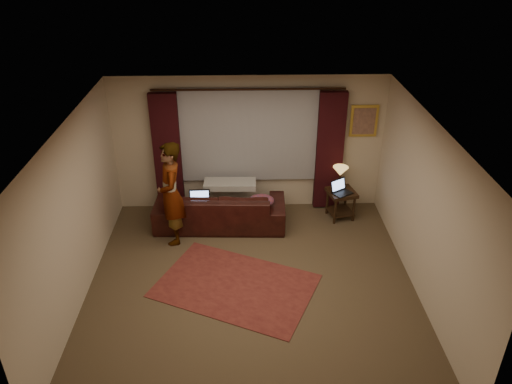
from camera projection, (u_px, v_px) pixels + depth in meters
floor at (252, 286)px, 7.70m from camera, size 5.00×5.00×0.01m
ceiling at (251, 128)px, 6.44m from camera, size 5.00×5.00×0.02m
wall_back at (249, 144)px, 9.26m from camera, size 5.00×0.02×2.60m
wall_front at (256, 347)px, 4.88m from camera, size 5.00×0.02×2.60m
wall_left at (74, 217)px, 7.01m from camera, size 0.02×5.00×2.60m
wall_right at (426, 212)px, 7.13m from camera, size 0.02×5.00×2.60m
sheer_curtain at (249, 136)px, 9.11m from camera, size 2.50×0.05×1.80m
drape_left at (168, 154)px, 9.18m from camera, size 0.50×0.14×2.30m
drape_right at (329, 152)px, 9.26m from camera, size 0.50×0.14×2.30m
curtain_rod at (248, 89)px, 8.64m from camera, size 0.04×0.04×3.40m
picture_frame at (364, 121)px, 9.07m from camera, size 0.50×0.04×0.60m
sofa at (220, 202)px, 9.03m from camera, size 2.40×1.11×0.95m
throw_blanket at (230, 172)px, 9.01m from camera, size 0.96×0.40×0.11m
clothing_pile at (261, 201)px, 8.85m from camera, size 0.47×0.36×0.20m
laptop_sofa at (199, 201)px, 8.80m from camera, size 0.38×0.41×0.27m
area_rug at (235, 286)px, 7.70m from camera, size 2.76×2.38×0.01m
end_table at (340, 204)px, 9.35m from camera, size 0.58×0.58×0.56m
tiffany_lamp at (340, 178)px, 9.17m from camera, size 0.33×0.33×0.46m
laptop_table at (343, 188)px, 9.07m from camera, size 0.48×0.49×0.24m
person at (171, 194)px, 8.38m from camera, size 0.63×0.63×1.84m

